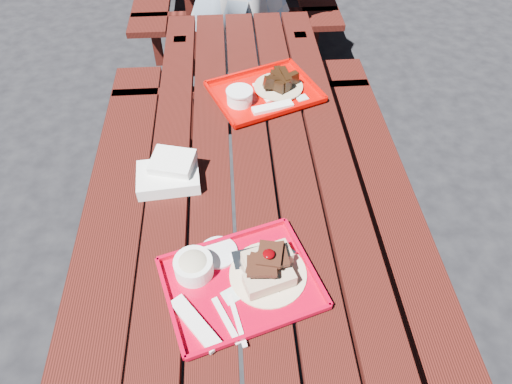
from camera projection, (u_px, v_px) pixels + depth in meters
ground at (254, 284)px, 2.17m from camera, size 60.00×60.00×0.00m
picnic_table_near at (253, 209)px, 1.76m from camera, size 1.41×2.40×0.75m
near_tray at (238, 274)px, 1.31m from camera, size 0.50×0.44×0.13m
far_tray at (264, 92)px, 1.92m from camera, size 0.52×0.46×0.07m
white_cloth at (170, 173)px, 1.57m from camera, size 0.22×0.19×0.09m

